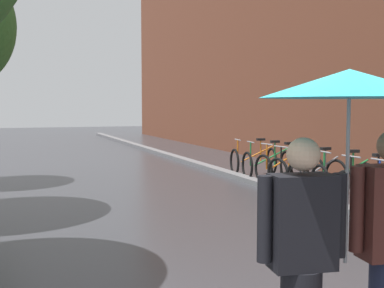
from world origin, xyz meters
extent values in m
cube|color=slate|center=(3.20, 10.00, 0.06)|extent=(0.30, 36.00, 0.12)
torus|color=black|center=(3.47, 3.52, 0.35)|extent=(0.12, 0.70, 0.70)
cylinder|color=#233DA8|center=(3.55, 3.51, 0.64)|extent=(0.04, 0.04, 0.58)
cylinder|color=#9E9EA3|center=(3.55, 3.51, 0.93)|extent=(0.07, 0.46, 0.03)
torus|color=black|center=(3.39, 4.14, 0.35)|extent=(0.10, 0.70, 0.70)
cylinder|color=black|center=(4.00, 4.17, 0.55)|extent=(0.88, 0.09, 0.43)
cylinder|color=black|center=(4.11, 4.18, 0.62)|extent=(0.04, 0.04, 0.55)
cube|color=black|center=(4.11, 4.18, 0.93)|extent=(0.23, 0.11, 0.06)
cylinder|color=black|center=(3.47, 4.14, 0.64)|extent=(0.04, 0.04, 0.58)
cylinder|color=#9E9EA3|center=(3.47, 4.14, 0.93)|extent=(0.06, 0.46, 0.03)
torus|color=black|center=(3.46, 5.02, 0.35)|extent=(0.12, 0.70, 0.70)
torus|color=black|center=(4.48, 4.93, 0.35)|extent=(0.12, 0.70, 0.70)
cylinder|color=#1E7A38|center=(4.07, 4.96, 0.55)|extent=(0.88, 0.11, 0.43)
cylinder|color=#1E7A38|center=(4.17, 4.95, 0.62)|extent=(0.04, 0.04, 0.55)
cube|color=black|center=(4.17, 4.95, 0.93)|extent=(0.23, 0.12, 0.06)
cylinder|color=#1E7A38|center=(3.54, 5.01, 0.64)|extent=(0.04, 0.04, 0.58)
cylinder|color=#9E9EA3|center=(3.54, 5.01, 0.93)|extent=(0.07, 0.46, 0.03)
torus|color=black|center=(3.29, 5.56, 0.35)|extent=(0.12, 0.70, 0.70)
torus|color=black|center=(4.31, 5.65, 0.35)|extent=(0.12, 0.70, 0.70)
cylinder|color=slate|center=(3.90, 5.61, 0.55)|extent=(0.88, 0.12, 0.43)
cylinder|color=slate|center=(4.00, 5.62, 0.62)|extent=(0.04, 0.04, 0.55)
cube|color=black|center=(4.00, 5.62, 0.93)|extent=(0.23, 0.12, 0.06)
cylinder|color=slate|center=(3.37, 5.56, 0.64)|extent=(0.04, 0.04, 0.58)
cylinder|color=#9E9EA3|center=(3.37, 5.56, 0.93)|extent=(0.07, 0.46, 0.03)
torus|color=black|center=(3.31, 6.33, 0.35)|extent=(0.16, 0.70, 0.70)
torus|color=black|center=(4.32, 6.48, 0.35)|extent=(0.16, 0.70, 0.70)
cylinder|color=black|center=(3.91, 6.42, 0.55)|extent=(0.88, 0.17, 0.43)
cylinder|color=black|center=(4.02, 6.44, 0.62)|extent=(0.04, 0.04, 0.55)
cube|color=black|center=(4.02, 6.44, 0.93)|extent=(0.23, 0.13, 0.06)
cylinder|color=black|center=(3.39, 6.34, 0.64)|extent=(0.04, 0.04, 0.58)
cylinder|color=#9E9EA3|center=(3.39, 6.34, 0.93)|extent=(0.10, 0.46, 0.03)
torus|color=black|center=(3.37, 7.08, 0.35)|extent=(0.13, 0.70, 0.70)
torus|color=black|center=(4.38, 7.17, 0.35)|extent=(0.13, 0.70, 0.70)
cylinder|color=orange|center=(3.98, 7.13, 0.55)|extent=(0.88, 0.12, 0.43)
cylinder|color=orange|center=(4.08, 7.14, 0.62)|extent=(0.04, 0.04, 0.55)
cube|color=black|center=(4.08, 7.14, 0.93)|extent=(0.23, 0.12, 0.06)
cylinder|color=orange|center=(3.45, 7.08, 0.64)|extent=(0.04, 0.04, 0.58)
cylinder|color=#9E9EA3|center=(3.45, 7.08, 0.93)|extent=(0.07, 0.46, 0.03)
torus|color=black|center=(3.33, 7.82, 0.35)|extent=(0.14, 0.70, 0.70)
torus|color=black|center=(4.34, 7.70, 0.35)|extent=(0.14, 0.70, 0.70)
cylinder|color=#1E7A38|center=(3.94, 7.75, 0.55)|extent=(0.88, 0.14, 0.43)
cylinder|color=#1E7A38|center=(4.04, 7.74, 0.62)|extent=(0.04, 0.04, 0.55)
cube|color=black|center=(4.04, 7.74, 0.93)|extent=(0.23, 0.13, 0.06)
cylinder|color=#1E7A38|center=(3.41, 7.81, 0.64)|extent=(0.04, 0.04, 0.58)
cylinder|color=#9E9EA3|center=(3.41, 7.81, 0.93)|extent=(0.08, 0.46, 0.03)
torus|color=black|center=(3.39, 8.66, 0.35)|extent=(0.16, 0.70, 0.70)
torus|color=black|center=(4.40, 8.52, 0.35)|extent=(0.16, 0.70, 0.70)
cylinder|color=orange|center=(3.99, 8.58, 0.55)|extent=(0.88, 0.16, 0.43)
cylinder|color=orange|center=(4.09, 8.56, 0.62)|extent=(0.04, 0.04, 0.55)
cube|color=black|center=(4.09, 8.56, 0.93)|extent=(0.23, 0.13, 0.06)
cylinder|color=orange|center=(3.47, 8.65, 0.64)|extent=(0.04, 0.04, 0.58)
cylinder|color=#9E9EA3|center=(3.47, 8.65, 0.93)|extent=(0.09, 0.46, 0.03)
cube|color=black|center=(-0.41, -0.31, 1.09)|extent=(0.43, 0.27, 0.59)
sphere|color=beige|center=(-0.41, -0.31, 1.51)|extent=(0.21, 0.21, 0.21)
cylinder|color=black|center=(-0.66, -0.27, 1.12)|extent=(0.09, 0.09, 0.53)
cylinder|color=black|center=(-0.17, -0.34, 1.12)|extent=(0.09, 0.09, 0.53)
cylinder|color=#4C231E|center=(-0.04, -0.36, 1.15)|extent=(0.09, 0.09, 0.55)
cylinder|color=#9E9EA3|center=(-0.10, -0.33, 1.34)|extent=(0.02, 0.02, 1.08)
cone|color=#1EB2C6|center=(-0.10, -0.33, 1.95)|extent=(1.14, 1.14, 0.18)
camera|label=1|loc=(-2.12, -2.91, 1.81)|focal=46.32mm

